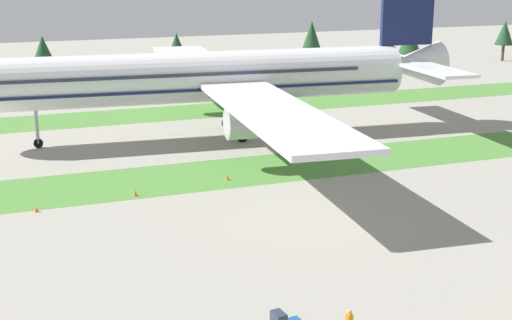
# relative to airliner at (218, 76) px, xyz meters

# --- Properties ---
(grass_strip_near) EXTENTS (320.00, 11.67, 0.01)m
(grass_strip_near) POSITION_rel_airliner_xyz_m (-6.31, -17.50, -8.36)
(grass_strip_near) COLOR #4C8438
(grass_strip_near) RESTS_ON ground
(grass_strip_far) EXTENTS (320.00, 11.67, 0.01)m
(grass_strip_far) POSITION_rel_airliner_xyz_m (-6.31, 17.85, -8.36)
(grass_strip_far) COLOR #4C8438
(grass_strip_far) RESTS_ON ground
(airliner) EXTENTS (66.83, 82.32, 23.32)m
(airliner) POSITION_rel_airliner_xyz_m (0.00, 0.00, 0.00)
(airliner) COLOR white
(airliner) RESTS_ON ground
(taxiway_marker_0) EXTENTS (0.44, 0.44, 0.65)m
(taxiway_marker_0) POSITION_rel_airliner_xyz_m (-16.05, -22.17, -8.04)
(taxiway_marker_0) COLOR orange
(taxiway_marker_0) RESTS_ON ground
(taxiway_marker_1) EXTENTS (0.44, 0.44, 0.61)m
(taxiway_marker_1) POSITION_rel_airliner_xyz_m (-5.37, -20.11, -8.05)
(taxiway_marker_1) COLOR orange
(taxiway_marker_1) RESTS_ON ground
(taxiway_marker_2) EXTENTS (0.44, 0.44, 0.53)m
(taxiway_marker_2) POSITION_rel_airliner_xyz_m (-25.95, -23.70, -8.09)
(taxiway_marker_2) COLOR orange
(taxiway_marker_2) RESTS_ON ground
(distant_tree_line) EXTENTS (196.97, 9.34, 11.87)m
(distant_tree_line) POSITION_rel_airliner_xyz_m (-11.03, 49.58, -1.65)
(distant_tree_line) COLOR #4C3823
(distant_tree_line) RESTS_ON ground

